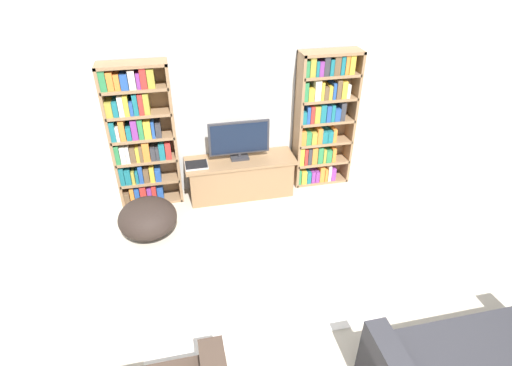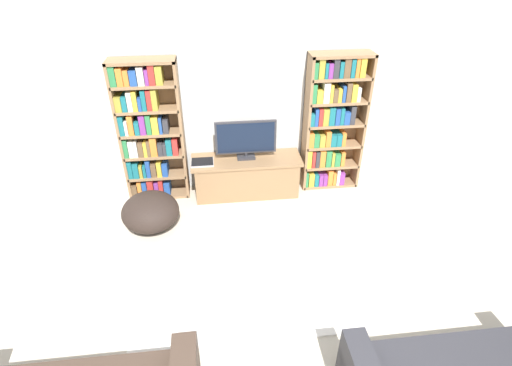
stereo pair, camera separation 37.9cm
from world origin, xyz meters
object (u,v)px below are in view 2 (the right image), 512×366
object	(u,v)px
tv_stand	(247,176)
laptop	(202,162)
bookshelf_left	(149,132)
bookshelf_right	(331,122)
television	(246,139)
beanbag_ottoman	(150,212)

from	to	relation	value
tv_stand	laptop	world-z (taller)	laptop
bookshelf_left	bookshelf_right	size ratio (longest dim) A/B	1.00
television	laptop	xyz separation A→B (m)	(-0.59, -0.08, -0.27)
television	laptop	world-z (taller)	television
tv_stand	laptop	xyz separation A→B (m)	(-0.59, -0.05, 0.28)
bookshelf_right	laptop	world-z (taller)	bookshelf_right
bookshelf_left	beanbag_ottoman	bearing A→B (deg)	-90.31
television	laptop	size ratio (longest dim) A/B	2.73
tv_stand	television	world-z (taller)	television
tv_stand	television	bearing A→B (deg)	90.00
tv_stand	laptop	distance (m)	0.65
tv_stand	beanbag_ottoman	world-z (taller)	tv_stand
laptop	bookshelf_left	bearing A→B (deg)	165.52
beanbag_ottoman	laptop	bearing A→B (deg)	40.35
laptop	beanbag_ottoman	world-z (taller)	laptop
bookshelf_left	tv_stand	world-z (taller)	bookshelf_left
television	beanbag_ottoman	world-z (taller)	television
beanbag_ottoman	bookshelf_left	bearing A→B (deg)	89.69
bookshelf_right	beanbag_ottoman	xyz separation A→B (m)	(-2.41, -0.73, -0.74)
bookshelf_right	laptop	xyz separation A→B (m)	(-1.75, -0.17, -0.41)
bookshelf_left	television	distance (m)	1.25
bookshelf_left	bookshelf_right	world-z (taller)	same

